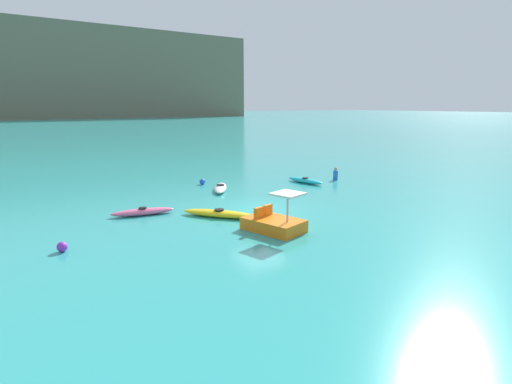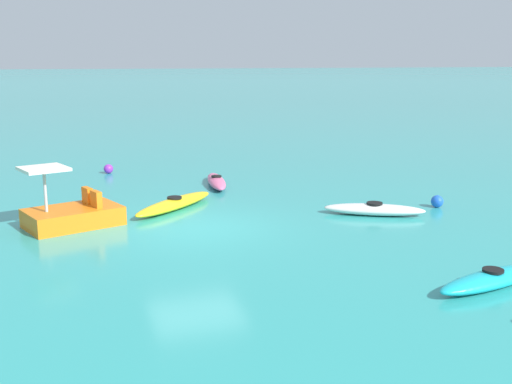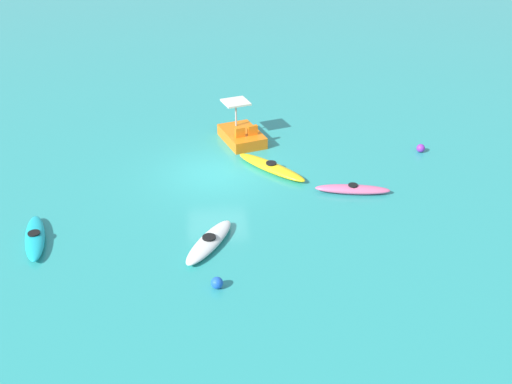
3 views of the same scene
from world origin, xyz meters
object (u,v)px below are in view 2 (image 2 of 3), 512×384
at_px(kayak_pink, 216,181).
at_px(pedal_boat_orange, 72,214).
at_px(kayak_cyan, 492,279).
at_px(kayak_white, 374,209).
at_px(kayak_yellow, 175,204).
at_px(buoy_purple, 108,169).
at_px(buoy_blue, 437,201).

bearing_deg(kayak_pink, pedal_boat_orange, -52.37).
height_order(kayak_cyan, kayak_white, same).
relative_size(kayak_yellow, kayak_white, 1.09).
distance_m(kayak_cyan, kayak_white, 5.90).
distance_m(kayak_pink, kayak_white, 6.40).
height_order(kayak_yellow, kayak_white, same).
xyz_separation_m(kayak_white, buoy_purple, (-9.32, -6.51, 0.02)).
height_order(kayak_pink, kayak_white, same).
bearing_deg(buoy_purple, kayak_pink, 41.74).
distance_m(kayak_pink, kayak_cyan, 11.67).
distance_m(kayak_yellow, kayak_pink, 3.62).
height_order(kayak_white, pedal_boat_orange, pedal_boat_orange).
relative_size(kayak_pink, kayak_white, 1.02).
xyz_separation_m(kayak_yellow, buoy_purple, (-6.68, -1.22, 0.02)).
height_order(kayak_yellow, buoy_blue, buoy_blue).
relative_size(kayak_cyan, buoy_purple, 8.03).
height_order(kayak_white, buoy_purple, kayak_white).
height_order(kayak_cyan, pedal_boat_orange, pedal_boat_orange).
distance_m(pedal_boat_orange, buoy_blue, 10.65).
xyz_separation_m(kayak_pink, kayak_cyan, (11.42, 2.41, 0.00)).
relative_size(kayak_yellow, kayak_pink, 1.07).
relative_size(buoy_blue, buoy_purple, 1.02).
relative_size(kayak_white, buoy_blue, 7.75).
bearing_deg(kayak_yellow, pedal_boat_orange, -71.14).
distance_m(kayak_yellow, buoy_purple, 6.79).
xyz_separation_m(kayak_pink, buoy_blue, (5.37, 5.43, 0.02)).
distance_m(kayak_pink, buoy_blue, 7.63).
bearing_deg(kayak_white, kayak_yellow, -116.53).
distance_m(kayak_yellow, kayak_white, 5.90).
xyz_separation_m(kayak_pink, kayak_white, (5.56, 3.15, 0.00)).
relative_size(kayak_yellow, pedal_boat_orange, 1.14).
relative_size(kayak_cyan, buoy_blue, 7.90).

